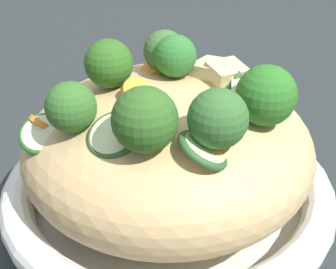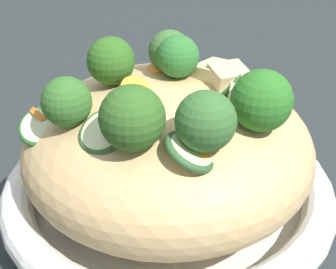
% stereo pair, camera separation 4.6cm
% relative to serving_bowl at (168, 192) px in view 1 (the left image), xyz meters
% --- Properties ---
extents(ground_plane, '(3.00, 3.00, 0.00)m').
position_rel_serving_bowl_xyz_m(ground_plane, '(0.00, 0.00, -0.03)').
color(ground_plane, '#262C2D').
extents(serving_bowl, '(0.33, 0.33, 0.05)m').
position_rel_serving_bowl_xyz_m(serving_bowl, '(0.00, 0.00, 0.00)').
color(serving_bowl, white).
rests_on(serving_bowl, ground_plane).
extents(noodle_heap, '(0.28, 0.28, 0.13)m').
position_rel_serving_bowl_xyz_m(noodle_heap, '(-0.00, -0.00, 0.06)').
color(noodle_heap, tan).
rests_on(noodle_heap, serving_bowl).
extents(broccoli_florets, '(0.18, 0.21, 0.07)m').
position_rel_serving_bowl_xyz_m(broccoli_florets, '(0.03, 0.01, 0.13)').
color(broccoli_florets, '#A5B57B').
rests_on(broccoli_florets, serving_bowl).
extents(carrot_coins, '(0.19, 0.18, 0.05)m').
position_rel_serving_bowl_xyz_m(carrot_coins, '(0.01, -0.02, 0.11)').
color(carrot_coins, orange).
rests_on(carrot_coins, serving_bowl).
extents(zucchini_slices, '(0.15, 0.19, 0.05)m').
position_rel_serving_bowl_xyz_m(zucchini_slices, '(0.06, -0.00, 0.11)').
color(zucchini_slices, beige).
rests_on(zucchini_slices, serving_bowl).
extents(chicken_chunks, '(0.08, 0.09, 0.04)m').
position_rel_serving_bowl_xyz_m(chicken_chunks, '(-0.02, 0.05, 0.12)').
color(chicken_chunks, '#C5BA8D').
rests_on(chicken_chunks, serving_bowl).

